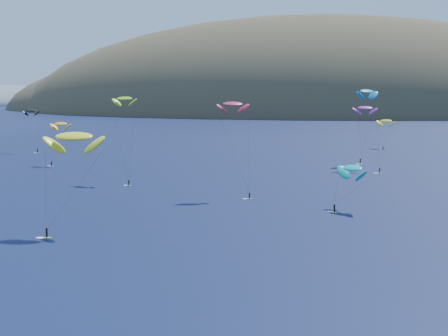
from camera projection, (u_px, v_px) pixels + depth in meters
island at (331, 122)px, 613.37m from camera, size 730.00×300.00×210.00m
kitesurfer_1 at (60, 124)px, 215.72m from camera, size 8.32×7.29×16.43m
kitesurfer_2 at (74, 137)px, 119.14m from camera, size 11.83×11.05×21.39m
kitesurfer_3 at (124, 99)px, 179.58m from camera, size 8.19×11.42×25.97m
kitesurfer_4 at (367, 91)px, 219.78m from camera, size 10.31×10.62×28.20m
kitesurfer_5 at (352, 168)px, 140.47m from camera, size 8.88×10.50×11.93m
kitesurfer_6 at (365, 108)px, 204.85m from camera, size 9.02×12.01×22.31m
kitesurfer_9 at (233, 104)px, 155.67m from camera, size 9.79×7.75×25.38m
kitesurfer_11 at (386, 121)px, 270.25m from camera, size 9.17×13.39×14.23m
kitesurfer_12 at (31, 111)px, 255.49m from camera, size 8.37×6.84×18.86m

